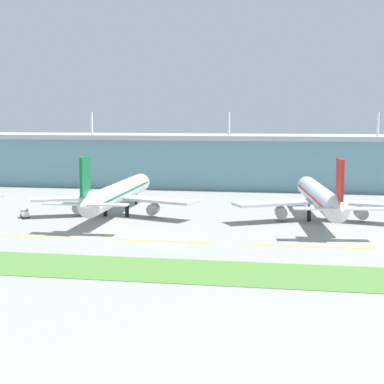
# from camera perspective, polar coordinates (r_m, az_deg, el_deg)

# --- Properties ---
(ground_plane) EXTENTS (600.00, 600.00, 0.00)m
(ground_plane) POSITION_cam_1_polar(r_m,az_deg,el_deg) (138.35, -2.04, -4.93)
(ground_plane) COLOR gray
(terminal_building) EXTENTS (288.00, 34.00, 30.01)m
(terminal_building) POSITION_cam_1_polar(r_m,az_deg,el_deg) (249.33, 3.55, 2.91)
(terminal_building) COLOR #6693A8
(terminal_building) RESTS_ON ground
(airliner_near_middle) EXTENTS (48.78, 66.67, 18.90)m
(airliner_near_middle) POSITION_cam_1_polar(r_m,az_deg,el_deg) (179.01, -6.88, -0.13)
(airliner_near_middle) COLOR silver
(airliner_near_middle) RESTS_ON ground
(airliner_far_middle) EXTENTS (48.39, 64.00, 18.90)m
(airliner_far_middle) POSITION_cam_1_polar(r_m,az_deg,el_deg) (173.06, 11.72, -0.48)
(airliner_far_middle) COLOR white
(airliner_far_middle) RESTS_ON ground
(taxiway_stripe_mid_west) EXTENTS (28.00, 0.70, 0.04)m
(taxiway_stripe_mid_west) POSITION_cam_1_polar(r_m,az_deg,el_deg) (154.09, -15.31, -3.93)
(taxiway_stripe_mid_west) COLOR yellow
(taxiway_stripe_mid_west) RESTS_ON ground
(taxiway_stripe_centre) EXTENTS (28.00, 0.70, 0.04)m
(taxiway_stripe_centre) POSITION_cam_1_polar(r_m,az_deg,el_deg) (142.92, -2.86, -4.54)
(taxiway_stripe_centre) COLOR yellow
(taxiway_stripe_centre) RESTS_ON ground
(taxiway_stripe_mid_east) EXTENTS (28.00, 0.70, 0.04)m
(taxiway_stripe_mid_east) POSITION_cam_1_polar(r_m,az_deg,el_deg) (139.37, 10.94, -4.96)
(taxiway_stripe_mid_east) COLOR yellow
(taxiway_stripe_mid_east) RESTS_ON ground
(grass_verge) EXTENTS (300.00, 18.00, 0.10)m
(grass_verge) POSITION_cam_1_polar(r_m,az_deg,el_deg) (117.57, -4.31, -7.08)
(grass_verge) COLOR #518438
(grass_verge) RESTS_ON ground
(baggage_cart) EXTENTS (3.57, 3.98, 2.48)m
(baggage_cart) POSITION_cam_1_polar(r_m,az_deg,el_deg) (181.08, -15.13, -1.91)
(baggage_cart) COLOR silver
(baggage_cart) RESTS_ON ground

